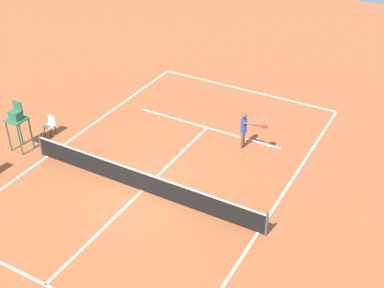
# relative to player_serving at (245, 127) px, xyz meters

# --- Properties ---
(ground_plane) EXTENTS (60.00, 60.00, 0.00)m
(ground_plane) POSITION_rel_player_serving_xyz_m (2.31, 5.02, -1.08)
(ground_plane) COLOR #AD5933
(court_lines) EXTENTS (10.43, 21.03, 0.01)m
(court_lines) POSITION_rel_player_serving_xyz_m (2.31, 5.02, -1.07)
(court_lines) COLOR white
(court_lines) RESTS_ON ground
(tennis_net) EXTENTS (11.03, 0.10, 1.07)m
(tennis_net) POSITION_rel_player_serving_xyz_m (2.31, 5.02, -0.58)
(tennis_net) COLOR #4C4C51
(tennis_net) RESTS_ON ground
(player_serving) EXTENTS (1.33, 0.46, 1.80)m
(player_serving) POSITION_rel_player_serving_xyz_m (0.00, 0.00, 0.00)
(player_serving) COLOR brown
(player_serving) RESTS_ON ground
(tennis_ball) EXTENTS (0.07, 0.07, 0.07)m
(tennis_ball) POSITION_rel_player_serving_xyz_m (-0.15, 0.62, -1.04)
(tennis_ball) COLOR #CCE033
(tennis_ball) RESTS_ON ground
(umpire_chair) EXTENTS (0.80, 0.80, 2.41)m
(umpire_chair) POSITION_rel_player_serving_xyz_m (8.89, 5.10, 0.53)
(umpire_chair) COLOR #2D6B4C
(umpire_chair) RESTS_ON ground
(courtside_chair_mid) EXTENTS (0.44, 0.46, 0.95)m
(courtside_chair_mid) POSITION_rel_player_serving_xyz_m (8.62, 3.47, -0.54)
(courtside_chair_mid) COLOR #262626
(courtside_chair_mid) RESTS_ON ground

